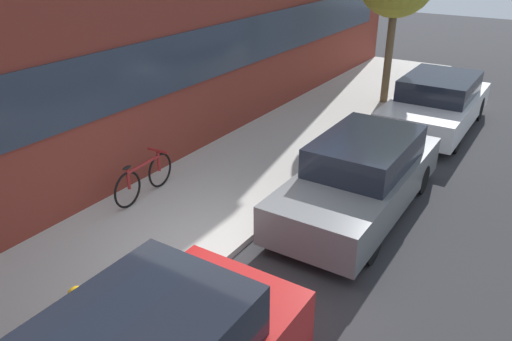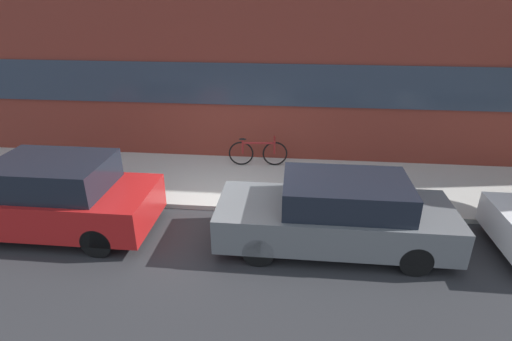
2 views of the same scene
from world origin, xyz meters
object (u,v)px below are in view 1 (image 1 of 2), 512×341
Objects in this scene: parked_car_white at (436,103)px; bicycle at (144,177)px; fire_hydrant at (80,313)px; parked_car_grey at (361,176)px.

parked_car_white reaches higher than bicycle.
bicycle is at bearing 32.23° from fire_hydrant.
parked_car_white is at bearing -180.00° from parked_car_grey.
parked_car_grey is 5.70× the size of fire_hydrant.
parked_car_grey is 1.02× the size of parked_car_white.
fire_hydrant is at bearing -8.77° from parked_car_white.
parked_car_grey is at bearing -17.47° from fire_hydrant.
bicycle is at bearing -62.69° from parked_car_grey.
fire_hydrant is (-9.80, 1.51, -0.18)m from parked_car_white.
parked_car_white is 7.59m from bicycle.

